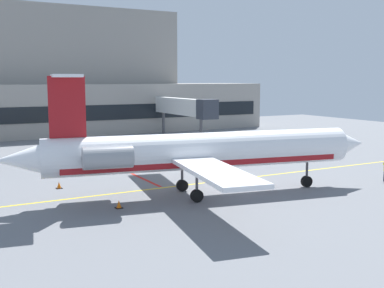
# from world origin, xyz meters

# --- Properties ---
(ground) EXTENTS (120.00, 120.00, 0.11)m
(ground) POSITION_xyz_m (-0.00, 0.00, -0.05)
(ground) COLOR slate
(terminal_building) EXTENTS (74.96, 12.53, 20.01)m
(terminal_building) POSITION_xyz_m (-3.96, 46.62, 7.41)
(terminal_building) COLOR gray
(terminal_building) RESTS_ON ground
(jet_bridge_west) EXTENTS (2.40, 16.28, 5.93)m
(jet_bridge_west) POSITION_xyz_m (11.85, 31.16, 4.55)
(jet_bridge_west) COLOR silver
(jet_bridge_west) RESTS_ON ground
(regional_jet) EXTENTS (28.41, 21.67, 8.91)m
(regional_jet) POSITION_xyz_m (-3.77, -0.31, 3.33)
(regional_jet) COLOR white
(regional_jet) RESTS_ON ground
(baggage_tug) EXTENTS (3.27, 3.12, 1.76)m
(baggage_tug) POSITION_xyz_m (4.47, 12.21, 0.81)
(baggage_tug) COLOR #E5B20C
(baggage_tug) RESTS_ON ground
(pushback_tractor) EXTENTS (3.17, 3.62, 2.15)m
(pushback_tractor) POSITION_xyz_m (-3.12, 15.59, 0.97)
(pushback_tractor) COLOR #E5B20C
(pushback_tractor) RESTS_ON ground
(safety_cone_alpha) EXTENTS (0.47, 0.47, 0.55)m
(safety_cone_alpha) POSITION_xyz_m (-10.09, -0.82, 0.25)
(safety_cone_alpha) COLOR orange
(safety_cone_alpha) RESTS_ON ground
(safety_cone_bravo) EXTENTS (0.47, 0.47, 0.55)m
(safety_cone_bravo) POSITION_xyz_m (-12.21, 7.03, 0.25)
(safety_cone_bravo) COLOR orange
(safety_cone_bravo) RESTS_ON ground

